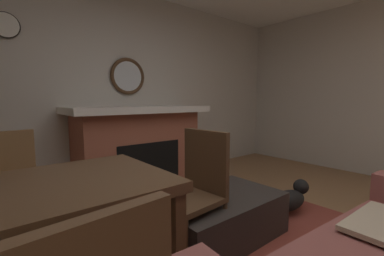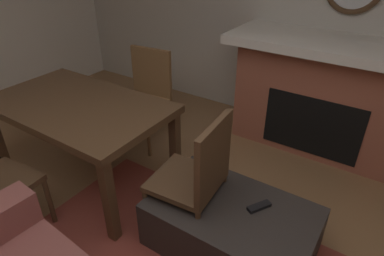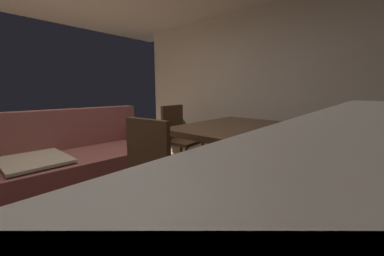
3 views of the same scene
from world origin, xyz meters
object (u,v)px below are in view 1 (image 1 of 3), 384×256
Objects in this scene: fireplace at (139,146)px; round_wall_mirror at (128,76)px; dining_chair_west at (196,184)px; dining_chair_south at (6,188)px; small_dog at (290,198)px; dining_table at (19,207)px; wall_clock at (5,25)px; ottoman_coffee_table at (219,217)px; tv_remote at (223,188)px.

fireplace is 3.61× the size of round_wall_mirror.
dining_chair_west is 1.00× the size of dining_chair_south.
small_dog is (-1.13, 0.15, -0.35)m from dining_chair_west.
fireplace is at bearing -132.47° from dining_table.
dining_chair_south is (1.12, -0.81, 0.00)m from dining_chair_west.
fireplace is 1.96m from wall_clock.
wall_clock is (1.35, -0.29, 1.39)m from fireplace.
dining_table is 1.56× the size of dining_chair_west.
ottoman_coffee_table is at bearing 86.54° from round_wall_mirror.
wall_clock is (-0.14, -1.92, 1.28)m from dining_table.
dining_table is at bearing -3.55° from small_dog.
dining_table is 2.30m from small_dog.
fireplace is at bearing 90.00° from round_wall_mirror.
fireplace is 0.99m from round_wall_mirror.
round_wall_mirror reaches higher than dining_chair_west.
ottoman_coffee_table is 0.88m from small_dog.
round_wall_mirror is 0.48× the size of ottoman_coffee_table.
round_wall_mirror reaches higher than tv_remote.
round_wall_mirror is 2.32m from ottoman_coffee_table.
dining_chair_south is at bearing -89.39° from dining_table.
dining_table is 1.56× the size of dining_chair_south.
tv_remote is 1.55m from dining_table.
dining_table is (1.49, 1.63, 0.11)m from fireplace.
dining_chair_south is 1.82× the size of small_dog.
dining_chair_west is at bearing -7.43° from small_dog.
round_wall_mirror reaches higher than dining_chair_south.
fireplace is at bearing -151.67° from dining_chair_south.
wall_clock is (1.24, -1.90, 1.76)m from ottoman_coffee_table.
tv_remote is at bearing -18.53° from small_dog.
ottoman_coffee_table is at bearing 149.81° from dining_chair_south.
dining_table is 0.83m from dining_chair_south.
wall_clock is at bearing -97.82° from dining_chair_south.
dining_table is at bearing 34.24° from tv_remote.
dining_chair_south is at bearing 82.18° from wall_clock.
dining_chair_south is (1.50, 1.10, -0.97)m from round_wall_mirror.
round_wall_mirror is at bearing 180.00° from wall_clock.
ottoman_coffee_table is 1.14× the size of dining_chair_south.
round_wall_mirror is 2.13m from tv_remote.
dining_chair_south is 1.80m from wall_clock.
dining_chair_west reaches higher than dining_table.
dining_chair_west is 3.44× the size of wall_clock.
ottoman_coffee_table is (0.11, 1.62, -0.37)m from fireplace.
ottoman_coffee_table is at bearing 123.02° from wall_clock.
tv_remote is at bearing -166.92° from dining_chair_west.
small_dog is 3.43m from wall_clock.
round_wall_mirror is at bearing -93.46° from ottoman_coffee_table.
fireplace is at bearing -58.55° from tv_remote.
fireplace is 2.22m from dining_table.
tv_remote is at bearing 127.23° from wall_clock.
small_dog is (-2.24, 0.14, -0.48)m from dining_table.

